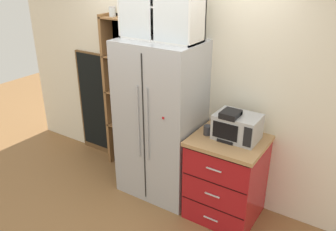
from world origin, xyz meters
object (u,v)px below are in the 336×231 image
at_px(microwave, 237,127).
at_px(refrigerator, 161,121).
at_px(mug_charcoal, 208,130).
at_px(coffee_maker, 231,125).
at_px(chalkboard_menu, 96,104).
at_px(bottle_amber, 229,130).
at_px(bottle_cobalt, 232,127).

bearing_deg(microwave, refrigerator, -177.17).
bearing_deg(mug_charcoal, coffee_maker, 10.13).
distance_m(microwave, chalkboard_menu, 2.25).
bearing_deg(chalkboard_menu, refrigerator, -12.75).
height_order(microwave, mug_charcoal, microwave).
bearing_deg(refrigerator, chalkboard_menu, 167.25).
bearing_deg(bottle_amber, chalkboard_menu, 171.27).
xyz_separation_m(refrigerator, chalkboard_menu, (-1.31, 0.30, -0.18)).
relative_size(coffee_maker, bottle_cobalt, 1.17).
bearing_deg(mug_charcoal, microwave, 16.32).
relative_size(microwave, chalkboard_menu, 0.30).
distance_m(microwave, bottle_amber, 0.10).
relative_size(mug_charcoal, bottle_amber, 0.47).
distance_m(coffee_maker, chalkboard_menu, 2.20).
relative_size(microwave, bottle_amber, 1.73).
relative_size(refrigerator, coffee_maker, 5.94).
xyz_separation_m(microwave, bottle_amber, (-0.05, -0.08, -0.02)).
bearing_deg(bottle_cobalt, microwave, 9.09).
xyz_separation_m(refrigerator, mug_charcoal, (0.62, -0.04, 0.07)).
bearing_deg(bottle_amber, refrigerator, 177.63).
height_order(mug_charcoal, bottle_cobalt, bottle_cobalt).
height_order(coffee_maker, chalkboard_menu, chalkboard_menu).
bearing_deg(bottle_cobalt, refrigerator, -177.58).
xyz_separation_m(coffee_maker, chalkboard_menu, (-2.15, 0.29, -0.35)).
xyz_separation_m(refrigerator, bottle_cobalt, (0.85, 0.04, 0.13)).
xyz_separation_m(microwave, bottle_cobalt, (-0.05, -0.01, -0.01)).
height_order(coffee_maker, bottle_cobalt, coffee_maker).
xyz_separation_m(refrigerator, microwave, (0.90, 0.04, 0.15)).
bearing_deg(bottle_cobalt, coffee_maker, -90.00).
distance_m(coffee_maker, bottle_amber, 0.06).
bearing_deg(mug_charcoal, refrigerator, 176.39).
distance_m(refrigerator, coffee_maker, 0.86).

